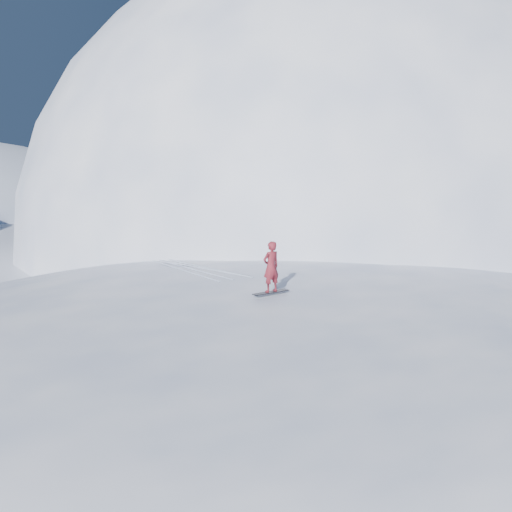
{
  "coord_description": "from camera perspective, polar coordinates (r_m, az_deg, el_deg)",
  "views": [
    {
      "loc": [
        -9.03,
        -13.21,
        5.88
      ],
      "look_at": [
        -1.18,
        0.41,
        3.5
      ],
      "focal_mm": 32.0,
      "sensor_mm": 36.0,
      "label": 1
    }
  ],
  "objects": [
    {
      "name": "snowboard",
      "position": [
        15.26,
        1.88,
        -4.53
      ],
      "size": [
        1.4,
        0.39,
        0.02
      ],
      "primitive_type": "cube",
      "rotation": [
        0.0,
        0.0,
        0.1
      ],
      "color": "black",
      "rests_on": "near_ridge"
    },
    {
      "name": "snowboarder",
      "position": [
        15.08,
        1.9,
        -1.35
      ],
      "size": [
        0.66,
        0.47,
        1.7
      ],
      "primitive_type": "imported",
      "rotation": [
        0.0,
        0.0,
        3.24
      ],
      "color": "maroon",
      "rests_on": "snowboard"
    },
    {
      "name": "summit_peak",
      "position": [
        50.34,
        8.34,
        1.83
      ],
      "size": [
        60.0,
        56.0,
        56.0
      ],
      "primitive_type": "ellipsoid",
      "color": "white",
      "rests_on": "ground"
    },
    {
      "name": "peak_shoulder",
      "position": [
        38.72,
        -0.15,
        -0.11
      ],
      "size": [
        28.0,
        24.0,
        18.0
      ],
      "primitive_type": "ellipsoid",
      "color": "white",
      "rests_on": "ground"
    },
    {
      "name": "near_ridge",
      "position": [
        19.95,
        1.72,
        -8.53
      ],
      "size": [
        36.0,
        28.0,
        4.8
      ],
      "primitive_type": "ellipsoid",
      "color": "white",
      "rests_on": "ground"
    },
    {
      "name": "board_tracks",
      "position": [
        19.83,
        -7.52,
        -1.51
      ],
      "size": [
        2.23,
        5.97,
        0.04
      ],
      "color": "silver",
      "rests_on": "ground"
    },
    {
      "name": "wind_bumps",
      "position": [
        18.47,
        -1.0,
        -9.95
      ],
      "size": [
        16.0,
        14.4,
        1.0
      ],
      "color": "white",
      "rests_on": "ground"
    },
    {
      "name": "ground",
      "position": [
        17.04,
        4.21,
        -11.59
      ],
      "size": [
        400.0,
        400.0,
        0.0
      ],
      "primitive_type": "plane",
      "color": "white",
      "rests_on": "ground"
    }
  ]
}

